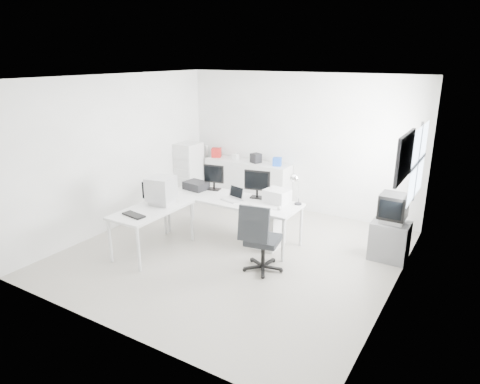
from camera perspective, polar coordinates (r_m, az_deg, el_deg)
The scene contains 30 objects.
floor at distance 7.12m, azimuth -0.84°, elevation -8.11°, with size 5.00×5.00×0.01m, color beige.
ceiling at distance 6.41m, azimuth -0.96°, elevation 15.01°, with size 5.00×5.00×0.01m, color white.
back_wall at distance 8.80m, azimuth 7.83°, elevation 6.42°, with size 5.00×0.02×2.80m, color white.
left_wall at distance 8.20m, azimuth -15.94°, elevation 5.07°, with size 0.02×5.00×2.80m, color white.
right_wall at distance 5.76m, azimuth 20.69°, elevation -0.67°, with size 0.02×5.00×2.80m, color white.
window at distance 6.86m, azimuth 22.68°, elevation 3.68°, with size 0.02×1.20×1.10m, color white, non-canonical shape.
wall_picture at distance 5.74m, azimuth 21.13°, elevation 4.39°, with size 0.04×0.90×0.60m, color black, non-canonical shape.
main_desk at distance 7.51m, azimuth -1.02°, elevation -3.56°, with size 2.40×0.80×0.75m, color silver, non-canonical shape.
side_desk at distance 7.19m, azimuth -11.52°, elevation -4.95°, with size 0.70×1.40×0.75m, color silver, non-canonical shape.
drawer_pedestal at distance 7.26m, azimuth 3.89°, elevation -5.02°, with size 0.40×0.50×0.60m, color silver.
inkjet_printer at distance 7.90m, azimuth -5.88°, elevation 0.87°, with size 0.41×0.32×0.15m, color black.
lcd_monitor_small at distance 7.80m, azimuth -3.49°, elevation 1.99°, with size 0.38×0.22×0.48m, color black, non-canonical shape.
lcd_monitor_large at distance 7.35m, azimuth 2.30°, elevation 0.99°, with size 0.46×0.18×0.48m, color black, non-canonical shape.
laptop at distance 7.25m, azimuth -1.13°, elevation -0.34°, with size 0.32×0.33×0.21m, color #B7B7BA, non-canonical shape.
white_keyboard at distance 6.95m, azimuth 2.84°, elevation -2.01°, with size 0.43×0.13×0.02m, color silver.
white_mouse at distance 6.86m, azimuth 5.25°, elevation -2.13°, with size 0.07×0.07×0.07m, color silver.
laser_printer at distance 7.19m, azimuth 4.96°, elevation -0.52°, with size 0.39×0.33×0.22m, color silver.
desk_lamp at distance 7.08m, azimuth 7.82°, elevation 0.18°, with size 0.16×0.16×0.48m, color silver, non-canonical shape.
crt_monitor at distance 7.16m, azimuth -10.47°, elevation 0.15°, with size 0.40×0.40×0.45m, color #B7B7BA, non-canonical shape.
black_keyboard at distance 6.79m, azimuth -13.98°, elevation -3.00°, with size 0.40×0.16×0.03m, color black.
office_chair at distance 6.39m, azimuth 3.13°, elevation -5.98°, with size 0.62×0.62×1.08m, color #26292B, non-canonical shape.
tv_cabinet at distance 7.21m, azimuth 19.31°, elevation -6.13°, with size 0.57×0.47×0.62m, color slate.
crt_tv at distance 7.02m, azimuth 19.75°, elevation -2.12°, with size 0.50×0.48×0.45m, color black, non-canonical shape.
sideboard at distance 9.25m, azimuth 1.00°, elevation 1.24°, with size 1.90×0.47×0.95m, color silver.
clutter_box_a at distance 9.52m, azimuth -3.16°, elevation 5.27°, with size 0.20×0.18×0.20m, color #A41917.
clutter_box_b at distance 9.26m, azimuth -0.59°, elevation 4.71°, with size 0.13×0.11×0.13m, color silver.
clutter_box_c at distance 9.01m, azimuth 2.13°, elevation 4.54°, with size 0.20×0.18×0.20m, color black.
clutter_box_d at distance 8.78m, azimuth 4.98°, elevation 4.06°, with size 0.17×0.15×0.17m, color #1A4BB7.
clutter_bottle at distance 9.72m, azimuth -4.50°, elevation 5.56°, with size 0.07×0.07×0.22m, color silver.
filing_cabinet at distance 9.51m, azimuth -6.81°, elevation 2.66°, with size 0.45×0.54×1.29m, color silver.
Camera 1 is at (3.40, -5.43, 3.11)m, focal length 32.00 mm.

